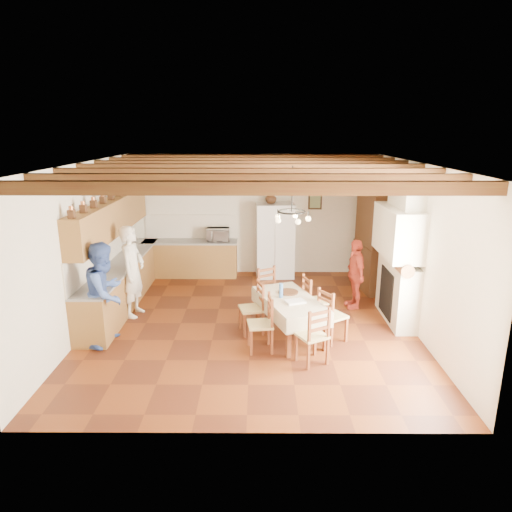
{
  "coord_description": "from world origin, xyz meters",
  "views": [
    {
      "loc": [
        0.14,
        -8.02,
        3.57
      ],
      "look_at": [
        0.1,
        0.3,
        1.25
      ],
      "focal_mm": 32.0,
      "sensor_mm": 36.0,
      "label": 1
    }
  ],
  "objects_px": {
    "person_woman_blue": "(106,293)",
    "microwave": "(218,235)",
    "chair_right_near": "(332,315)",
    "person_man": "(133,271)",
    "chair_left_far": "(251,308)",
    "chair_end_near": "(312,334)",
    "person_woman_red": "(355,274)",
    "chair_left_near": "(260,323)",
    "hutch": "(374,239)",
    "refrigerator": "(275,240)",
    "chair_right_far": "(315,300)",
    "chair_end_far": "(271,292)",
    "dining_table": "(290,303)"
  },
  "relations": [
    {
      "from": "chair_left_near",
      "to": "chair_end_far",
      "type": "height_order",
      "value": "same"
    },
    {
      "from": "chair_right_far",
      "to": "person_woman_blue",
      "type": "relative_size",
      "value": 0.54
    },
    {
      "from": "refrigerator",
      "to": "person_woman_red",
      "type": "distance_m",
      "value": 2.64
    },
    {
      "from": "hutch",
      "to": "chair_right_far",
      "type": "height_order",
      "value": "hutch"
    },
    {
      "from": "person_woman_red",
      "to": "microwave",
      "type": "bearing_deg",
      "value": -130.83
    },
    {
      "from": "chair_right_near",
      "to": "person_woman_red",
      "type": "distance_m",
      "value": 1.72
    },
    {
      "from": "refrigerator",
      "to": "chair_left_near",
      "type": "bearing_deg",
      "value": -98.85
    },
    {
      "from": "dining_table",
      "to": "chair_end_far",
      "type": "relative_size",
      "value": 1.89
    },
    {
      "from": "chair_left_near",
      "to": "chair_end_near",
      "type": "height_order",
      "value": "same"
    },
    {
      "from": "chair_left_near",
      "to": "chair_end_near",
      "type": "relative_size",
      "value": 1.0
    },
    {
      "from": "chair_right_near",
      "to": "person_woman_red",
      "type": "height_order",
      "value": "person_woman_red"
    },
    {
      "from": "chair_end_far",
      "to": "person_woman_blue",
      "type": "relative_size",
      "value": 0.54
    },
    {
      "from": "chair_right_near",
      "to": "microwave",
      "type": "distance_m",
      "value": 4.34
    },
    {
      "from": "chair_right_near",
      "to": "chair_right_far",
      "type": "height_order",
      "value": "same"
    },
    {
      "from": "chair_left_near",
      "to": "chair_right_near",
      "type": "bearing_deg",
      "value": 99.43
    },
    {
      "from": "hutch",
      "to": "refrigerator",
      "type": "bearing_deg",
      "value": 150.13
    },
    {
      "from": "chair_left_far",
      "to": "microwave",
      "type": "xyz_separation_m",
      "value": [
        -0.87,
        3.34,
        0.58
      ]
    },
    {
      "from": "person_woman_blue",
      "to": "person_woman_red",
      "type": "relative_size",
      "value": 1.24
    },
    {
      "from": "hutch",
      "to": "person_woman_red",
      "type": "relative_size",
      "value": 1.63
    },
    {
      "from": "person_man",
      "to": "chair_end_near",
      "type": "bearing_deg",
      "value": -111.86
    },
    {
      "from": "dining_table",
      "to": "chair_left_near",
      "type": "distance_m",
      "value": 0.77
    },
    {
      "from": "hutch",
      "to": "chair_end_near",
      "type": "relative_size",
      "value": 2.45
    },
    {
      "from": "dining_table",
      "to": "microwave",
      "type": "height_order",
      "value": "microwave"
    },
    {
      "from": "person_woman_blue",
      "to": "chair_right_near",
      "type": "bearing_deg",
      "value": -76.85
    },
    {
      "from": "dining_table",
      "to": "chair_right_near",
      "type": "bearing_deg",
      "value": -13.04
    },
    {
      "from": "microwave",
      "to": "chair_right_far",
      "type": "bearing_deg",
      "value": -58.5
    },
    {
      "from": "dining_table",
      "to": "chair_right_far",
      "type": "distance_m",
      "value": 0.74
    },
    {
      "from": "dining_table",
      "to": "chair_right_far",
      "type": "xyz_separation_m",
      "value": [
        0.51,
        0.51,
        -0.15
      ]
    },
    {
      "from": "chair_right_near",
      "to": "person_man",
      "type": "height_order",
      "value": "person_man"
    },
    {
      "from": "person_woman_blue",
      "to": "chair_left_far",
      "type": "bearing_deg",
      "value": -68.91
    },
    {
      "from": "refrigerator",
      "to": "chair_right_far",
      "type": "xyz_separation_m",
      "value": [
        0.65,
        -2.99,
        -0.44
      ]
    },
    {
      "from": "chair_right_near",
      "to": "chair_right_far",
      "type": "relative_size",
      "value": 1.0
    },
    {
      "from": "chair_left_far",
      "to": "chair_end_near",
      "type": "distance_m",
      "value": 1.47
    },
    {
      "from": "chair_left_near",
      "to": "chair_right_far",
      "type": "distance_m",
      "value": 1.47
    },
    {
      "from": "refrigerator",
      "to": "chair_right_far",
      "type": "height_order",
      "value": "refrigerator"
    },
    {
      "from": "chair_left_near",
      "to": "hutch",
      "type": "bearing_deg",
      "value": 132.93
    },
    {
      "from": "hutch",
      "to": "chair_right_near",
      "type": "relative_size",
      "value": 2.45
    },
    {
      "from": "chair_end_far",
      "to": "dining_table",
      "type": "bearing_deg",
      "value": -102.3
    },
    {
      "from": "person_woman_blue",
      "to": "microwave",
      "type": "height_order",
      "value": "person_woman_blue"
    },
    {
      "from": "person_woman_red",
      "to": "microwave",
      "type": "xyz_separation_m",
      "value": [
        -2.97,
        2.09,
        0.34
      ]
    },
    {
      "from": "refrigerator",
      "to": "chair_end_near",
      "type": "xyz_separation_m",
      "value": [
        0.44,
        -4.47,
        -0.44
      ]
    },
    {
      "from": "refrigerator",
      "to": "person_man",
      "type": "distance_m",
      "value": 3.83
    },
    {
      "from": "chair_right_near",
      "to": "person_man",
      "type": "distance_m",
      "value": 3.92
    },
    {
      "from": "hutch",
      "to": "chair_end_far",
      "type": "xyz_separation_m",
      "value": [
        -2.36,
        -1.61,
        -0.7
      ]
    },
    {
      "from": "dining_table",
      "to": "person_woman_blue",
      "type": "bearing_deg",
      "value": -175.28
    },
    {
      "from": "chair_right_far",
      "to": "chair_end_far",
      "type": "bearing_deg",
      "value": 46.52
    },
    {
      "from": "hutch",
      "to": "chair_end_near",
      "type": "height_order",
      "value": "hutch"
    },
    {
      "from": "person_woman_red",
      "to": "microwave",
      "type": "distance_m",
      "value": 3.65
    },
    {
      "from": "chair_right_near",
      "to": "chair_left_far",
      "type": "bearing_deg",
      "value": 44.74
    },
    {
      "from": "chair_left_near",
      "to": "person_woman_blue",
      "type": "xyz_separation_m",
      "value": [
        -2.61,
        0.28,
        0.41
      ]
    }
  ]
}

